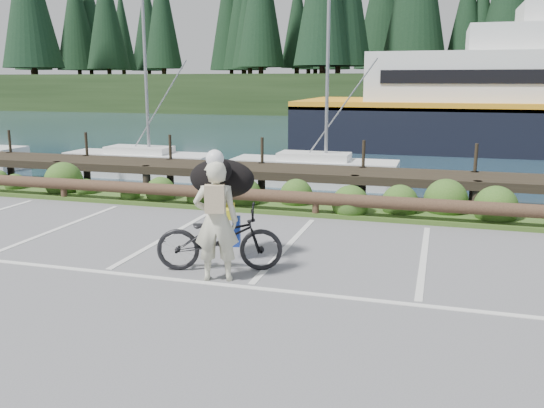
{
  "coord_description": "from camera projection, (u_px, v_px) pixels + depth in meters",
  "views": [
    {
      "loc": [
        2.79,
        -8.53,
        3.2
      ],
      "look_at": [
        0.03,
        0.82,
        1.1
      ],
      "focal_mm": 38.0,
      "sensor_mm": 36.0,
      "label": 1
    }
  ],
  "objects": [
    {
      "name": "ground",
      "position": [
        256.0,
        279.0,
        9.44
      ],
      "size": [
        72.0,
        72.0,
        0.0
      ],
      "primitive_type": "plane",
      "color": "#5E5E61"
    },
    {
      "name": "harbor_backdrop",
      "position": [
        427.0,
        103.0,
        82.95
      ],
      "size": [
        170.0,
        160.0,
        30.0
      ],
      "color": "#1A3140",
      "rests_on": "ground"
    },
    {
      "name": "vegetation_strip",
      "position": [
        321.0,
        209.0,
        14.4
      ],
      "size": [
        34.0,
        1.6,
        0.1
      ],
      "primitive_type": "cube",
      "color": "#3D5B21",
      "rests_on": "ground"
    },
    {
      "name": "log_rail",
      "position": [
        315.0,
        217.0,
        13.76
      ],
      "size": [
        32.0,
        0.3,
        0.6
      ],
      "primitive_type": null,
      "color": "#443021",
      "rests_on": "ground"
    },
    {
      "name": "bicycle",
      "position": [
        219.0,
        238.0,
        9.8
      ],
      "size": [
        2.27,
        1.33,
        1.13
      ],
      "primitive_type": "imported",
      "rotation": [
        0.0,
        0.0,
        1.86
      ],
      "color": "black",
      "rests_on": "ground"
    },
    {
      "name": "cyclist",
      "position": [
        216.0,
        221.0,
        9.22
      ],
      "size": [
        0.83,
        0.66,
        1.98
      ],
      "primitive_type": "imported",
      "rotation": [
        0.0,
        0.0,
        3.43
      ],
      "color": "beige",
      "rests_on": "ground"
    },
    {
      "name": "dog",
      "position": [
        222.0,
        178.0,
        10.28
      ],
      "size": [
        0.91,
        1.34,
        0.7
      ],
      "primitive_type": "ellipsoid",
      "rotation": [
        0.0,
        0.0,
        1.86
      ],
      "color": "black",
      "rests_on": "bicycle"
    }
  ]
}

